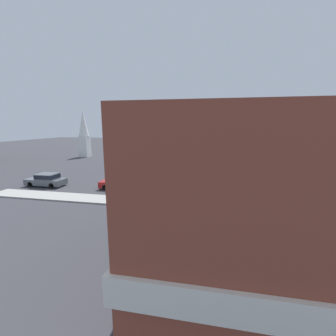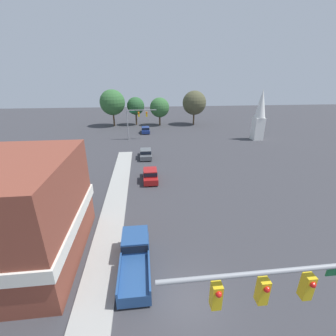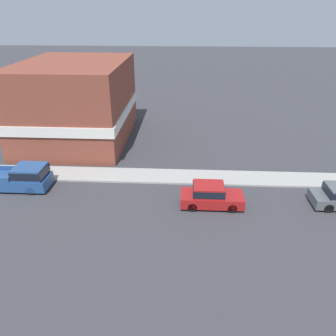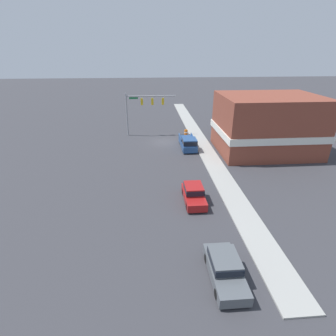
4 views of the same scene
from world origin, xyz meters
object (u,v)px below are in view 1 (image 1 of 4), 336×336
Objects in this scene: car_lead at (120,182)px; pickup_truck_parked at (254,192)px; car_second_ahead at (46,180)px; construction_barrel at (333,203)px.

pickup_truck_parked is at bearing -96.47° from car_lead.
car_lead is 9.28m from car_second_ahead.
construction_barrel is (-2.24, -20.99, -0.36)m from car_lead.
pickup_truck_parked reaches higher than car_second_ahead.
car_second_ahead is 30.31m from construction_barrel.
car_lead is 0.93× the size of car_second_ahead.
construction_barrel is at bearing -96.10° from car_lead.
car_second_ahead is 4.82× the size of construction_barrel.
car_second_ahead is (-0.43, 9.27, -0.05)m from car_lead.
car_second_ahead is at bearing 92.66° from car_lead.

